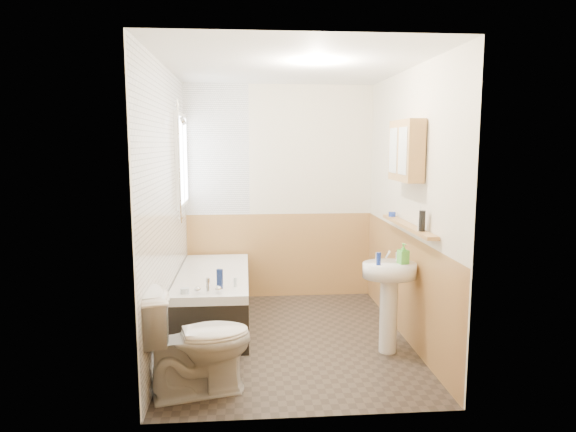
# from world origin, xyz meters

# --- Properties ---
(floor) EXTENTS (2.80, 2.80, 0.00)m
(floor) POSITION_xyz_m (0.00, 0.00, 0.00)
(floor) COLOR #2E2620
(floor) RESTS_ON ground
(ceiling) EXTENTS (2.80, 2.80, 0.00)m
(ceiling) POSITION_xyz_m (0.00, 0.00, 2.50)
(ceiling) COLOR white
(ceiling) RESTS_ON ground
(wall_back) EXTENTS (2.20, 0.02, 2.50)m
(wall_back) POSITION_xyz_m (0.00, 1.41, 1.25)
(wall_back) COLOR beige
(wall_back) RESTS_ON ground
(wall_front) EXTENTS (2.20, 0.02, 2.50)m
(wall_front) POSITION_xyz_m (0.00, -1.41, 1.25)
(wall_front) COLOR beige
(wall_front) RESTS_ON ground
(wall_left) EXTENTS (0.02, 2.80, 2.50)m
(wall_left) POSITION_xyz_m (-1.11, 0.00, 1.25)
(wall_left) COLOR beige
(wall_left) RESTS_ON ground
(wall_right) EXTENTS (0.02, 2.80, 2.50)m
(wall_right) POSITION_xyz_m (1.11, 0.00, 1.25)
(wall_right) COLOR beige
(wall_right) RESTS_ON ground
(wainscot_right) EXTENTS (0.01, 2.80, 1.00)m
(wainscot_right) POSITION_xyz_m (1.09, 0.00, 0.50)
(wainscot_right) COLOR tan
(wainscot_right) RESTS_ON wall_right
(wainscot_front) EXTENTS (2.20, 0.01, 1.00)m
(wainscot_front) POSITION_xyz_m (0.00, -1.39, 0.50)
(wainscot_front) COLOR tan
(wainscot_front) RESTS_ON wall_front
(wainscot_back) EXTENTS (2.20, 0.01, 1.00)m
(wainscot_back) POSITION_xyz_m (0.00, 1.39, 0.50)
(wainscot_back) COLOR tan
(wainscot_back) RESTS_ON wall_back
(tile_cladding_left) EXTENTS (0.01, 2.80, 2.50)m
(tile_cladding_left) POSITION_xyz_m (-1.09, 0.00, 1.25)
(tile_cladding_left) COLOR white
(tile_cladding_left) RESTS_ON wall_left
(tile_return_back) EXTENTS (0.75, 0.01, 1.50)m
(tile_return_back) POSITION_xyz_m (-0.73, 1.39, 1.75)
(tile_return_back) COLOR white
(tile_return_back) RESTS_ON wall_back
(window) EXTENTS (0.03, 0.79, 0.99)m
(window) POSITION_xyz_m (-1.06, 0.95, 1.65)
(window) COLOR white
(window) RESTS_ON wall_left
(bathtub) EXTENTS (0.70, 1.69, 0.67)m
(bathtub) POSITION_xyz_m (-0.73, 0.49, 0.28)
(bathtub) COLOR black
(bathtub) RESTS_ON floor
(shower_riser) EXTENTS (0.11, 0.08, 1.22)m
(shower_riser) POSITION_xyz_m (-1.04, 0.57, 1.74)
(shower_riser) COLOR silver
(shower_riser) RESTS_ON wall_left
(toilet) EXTENTS (0.89, 0.63, 0.79)m
(toilet) POSITION_xyz_m (-0.76, -0.99, 0.39)
(toilet) COLOR white
(toilet) RESTS_ON floor
(sink) EXTENTS (0.47, 0.38, 0.91)m
(sink) POSITION_xyz_m (0.84, -0.37, 0.57)
(sink) COLOR white
(sink) RESTS_ON floor
(pine_shelf) EXTENTS (0.10, 1.28, 0.03)m
(pine_shelf) POSITION_xyz_m (1.04, -0.20, 1.10)
(pine_shelf) COLOR tan
(pine_shelf) RESTS_ON wall_right
(medicine_cabinet) EXTENTS (0.15, 0.59, 0.53)m
(medicine_cabinet) POSITION_xyz_m (1.01, -0.17, 1.76)
(medicine_cabinet) COLOR tan
(medicine_cabinet) RESTS_ON wall_right
(foam_can) EXTENTS (0.07, 0.07, 0.17)m
(foam_can) POSITION_xyz_m (1.04, -0.57, 1.20)
(foam_can) COLOR black
(foam_can) RESTS_ON pine_shelf
(green_bottle) EXTENTS (0.05, 0.05, 0.22)m
(green_bottle) POSITION_xyz_m (1.04, -0.52, 1.22)
(green_bottle) COLOR silver
(green_bottle) RESTS_ON pine_shelf
(black_jar) EXTENTS (0.08, 0.08, 0.05)m
(black_jar) POSITION_xyz_m (1.04, 0.28, 1.14)
(black_jar) COLOR #19339E
(black_jar) RESTS_ON pine_shelf
(soap_bottle) EXTENTS (0.12, 0.19, 0.08)m
(soap_bottle) POSITION_xyz_m (0.95, -0.40, 0.84)
(soap_bottle) COLOR #59C647
(soap_bottle) RESTS_ON sink
(clear_bottle) EXTENTS (0.04, 0.04, 0.11)m
(clear_bottle) POSITION_xyz_m (0.73, -0.42, 0.85)
(clear_bottle) COLOR #19339E
(clear_bottle) RESTS_ON sink
(blue_gel) EXTENTS (0.06, 0.05, 0.18)m
(blue_gel) POSITION_xyz_m (-0.63, -0.10, 0.62)
(blue_gel) COLOR navy
(blue_gel) RESTS_ON bathtub
(cream_jar) EXTENTS (0.10, 0.10, 0.05)m
(cream_jar) POSITION_xyz_m (-0.93, -0.23, 0.56)
(cream_jar) COLOR silver
(cream_jar) RESTS_ON bathtub
(orange_bottle) EXTENTS (0.03, 0.03, 0.09)m
(orange_bottle) POSITION_xyz_m (-0.50, -0.05, 0.58)
(orange_bottle) COLOR silver
(orange_bottle) RESTS_ON bathtub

